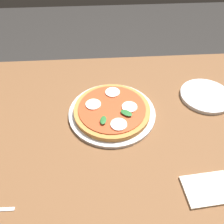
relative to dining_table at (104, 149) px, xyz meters
name	(u,v)px	position (x,y,z in m)	size (l,w,h in m)	color
ground_plane	(107,215)	(0.00, 0.00, -0.65)	(6.00, 6.00, 0.00)	#2D2B28
dining_table	(104,149)	(0.00, 0.00, 0.00)	(1.18, 0.82, 0.78)	brown
serving_tray	(112,113)	(0.03, 0.06, 0.13)	(0.30, 0.30, 0.01)	silver
pizza	(112,110)	(0.03, 0.05, 0.15)	(0.26, 0.26, 0.03)	#C6843F
plate_white	(206,96)	(0.39, 0.12, 0.13)	(0.19, 0.19, 0.01)	white
napkin	(208,189)	(0.27, -0.24, 0.13)	(0.13, 0.09, 0.01)	white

